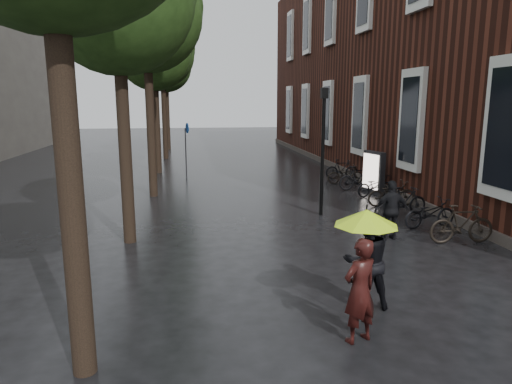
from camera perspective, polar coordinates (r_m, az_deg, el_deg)
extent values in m
cube|color=#38160F|center=(27.81, 20.20, 15.44)|extent=(10.00, 33.00, 12.00)
cube|color=silver|center=(13.17, 28.95, 7.00)|extent=(0.25, 1.60, 3.60)
cube|color=black|center=(13.11, 28.60, 7.02)|extent=(0.10, 1.20, 3.00)
cube|color=silver|center=(17.41, 18.94, 8.50)|extent=(0.25, 1.60, 3.60)
cube|color=black|center=(17.36, 18.64, 8.51)|extent=(0.10, 1.20, 3.00)
cube|color=silver|center=(21.97, 12.93, 9.28)|extent=(0.25, 1.60, 3.60)
cube|color=black|center=(21.94, 12.68, 9.28)|extent=(0.10, 1.20, 3.00)
cube|color=silver|center=(26.69, 9.00, 9.73)|extent=(0.25, 1.60, 3.60)
cube|color=black|center=(26.66, 8.79, 9.73)|extent=(0.10, 1.20, 3.00)
cube|color=silver|center=(27.12, 9.38, 21.42)|extent=(0.25, 1.60, 3.60)
cube|color=black|center=(27.09, 9.16, 21.44)|extent=(0.10, 1.20, 3.00)
cube|color=silver|center=(31.50, 6.25, 10.02)|extent=(0.25, 1.60, 3.60)
cube|color=black|center=(31.47, 6.07, 10.02)|extent=(0.10, 1.20, 3.00)
cube|color=silver|center=(31.86, 6.48, 19.96)|extent=(0.25, 1.60, 3.60)
cube|color=black|center=(31.84, 6.29, 19.97)|extent=(0.10, 1.20, 3.00)
cube|color=silver|center=(36.36, 4.23, 10.22)|extent=(0.25, 1.60, 3.60)
cube|color=black|center=(36.34, 4.08, 10.22)|extent=(0.10, 1.20, 3.00)
cube|color=silver|center=(36.67, 4.36, 18.84)|extent=(0.25, 1.60, 3.60)
cube|color=black|center=(36.65, 4.20, 18.85)|extent=(0.10, 1.20, 3.00)
cube|color=#3F3833|center=(26.02, 9.78, 3.36)|extent=(0.40, 33.00, 0.30)
cylinder|color=black|center=(6.30, -22.00, -1.74)|extent=(0.32, 0.32, 4.68)
cylinder|color=black|center=(12.16, -15.99, 4.19)|extent=(0.32, 0.32, 4.51)
cylinder|color=black|center=(18.06, -12.99, 7.23)|extent=(0.32, 0.32, 4.95)
cylinder|color=black|center=(24.06, -12.25, 7.55)|extent=(0.32, 0.32, 4.40)
cylinder|color=black|center=(30.03, -11.36, 8.65)|extent=(0.32, 0.32, 4.79)
cylinder|color=black|center=(36.03, -10.98, 8.89)|extent=(0.32, 0.32, 4.57)
imported|color=black|center=(7.28, 12.84, -11.92)|extent=(0.71, 0.59, 1.66)
imported|color=black|center=(8.41, 13.69, -8.35)|extent=(0.87, 0.68, 1.77)
cylinder|color=black|center=(7.64, 13.38, -7.97)|extent=(0.02, 0.02, 1.33)
cone|color=#C6FF1A|center=(7.45, 13.61, -3.13)|extent=(1.04, 1.04, 0.27)
cylinder|color=black|center=(7.41, 13.68, -1.84)|extent=(0.02, 0.02, 0.08)
imported|color=black|center=(12.71, 16.57, -2.20)|extent=(0.94, 0.40, 1.61)
imported|color=black|center=(13.06, 24.34, -3.67)|extent=(1.75, 0.57, 1.04)
imported|color=black|center=(14.32, 20.90, -2.48)|extent=(1.74, 0.83, 0.88)
imported|color=black|center=(15.67, 18.11, -1.06)|extent=(1.59, 0.60, 0.93)
imported|color=black|center=(16.84, 16.55, -0.16)|extent=(1.75, 0.63, 0.92)
imported|color=black|center=(18.39, 14.69, 0.77)|extent=(1.70, 0.92, 0.85)
imported|color=black|center=(19.53, 12.65, 1.71)|extent=(1.72, 0.62, 1.01)
imported|color=black|center=(20.89, 11.09, 2.17)|extent=(1.66, 0.62, 0.86)
imported|color=black|center=(22.26, 10.68, 2.84)|extent=(1.59, 0.58, 0.94)
cube|color=black|center=(18.85, 14.51, 2.35)|extent=(0.23, 1.13, 1.71)
cube|color=white|center=(18.80, 14.16, 2.50)|extent=(0.04, 0.95, 1.40)
cylinder|color=black|center=(14.81, 8.31, 4.36)|extent=(0.11, 0.11, 3.82)
cube|color=black|center=(14.70, 8.54, 12.13)|extent=(0.21, 0.21, 0.33)
sphere|color=#FFE5B2|center=(14.70, 8.54, 12.13)|extent=(0.17, 0.17, 0.17)
cylinder|color=#262628|center=(22.15, -8.76, 4.79)|extent=(0.06, 0.06, 2.41)
cylinder|color=#0D3E95|center=(22.05, -8.60, 7.90)|extent=(0.03, 0.48, 0.48)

